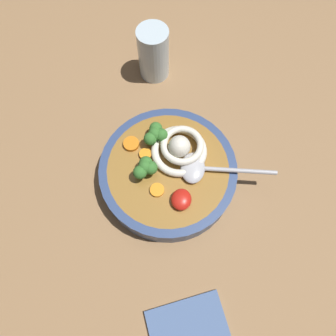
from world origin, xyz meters
The scene contains 11 objects.
table_slab centered at (0.00, 0.00, 1.37)cm, with size 132.92×132.92×2.73cm, color #936D47.
soup_bowl centered at (0.55, -3.83, 5.31)cm, with size 25.34×25.34×4.99cm.
noodle_pile centered at (4.10, -5.52, 9.14)cm, with size 11.33×11.11×4.56cm.
soup_spoon centered at (0.99, -9.64, 8.52)cm, with size 6.32×17.41×1.60cm.
chili_sauce_dollop centered at (-5.26, -6.97, 8.60)cm, with size 3.90×3.51×1.75cm, color red.
broccoli_floret_center centered at (-0.76, 0.06, 10.10)cm, with size 4.80×4.13×3.79cm.
broccoli_floret_rear centered at (5.90, -0.83, 10.04)cm, with size 4.69×4.04×3.71cm.
carrot_slice_beside_chili centered at (-3.96, -2.53, 8.00)cm, with size 2.54×2.54×0.56cm, color orange.
carrot_slice_extra_b centered at (2.53, 0.64, 8.08)cm, with size 2.26×2.26×0.72cm, color orange.
carrot_slice_left centered at (4.27, 3.61, 8.09)cm, with size 2.94×2.94×0.75cm, color orange.
drinking_glass centered at (25.51, 2.76, 8.60)cm, with size 6.54×6.54×11.74cm, color silver.
Camera 1 is at (-20.61, -6.82, 60.37)cm, focal length 33.46 mm.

